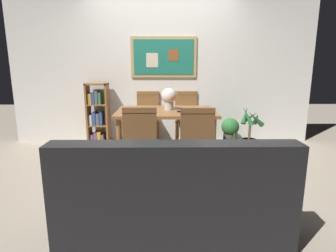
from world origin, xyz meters
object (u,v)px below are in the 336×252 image
object	(u,v)px
dining_chair_far_right	(186,113)
dining_chair_far_left	(148,113)
leather_couch	(173,196)
dining_table	(166,117)
bookshelf	(98,117)
dining_chair_near_left	(141,138)
potted_ivy	(230,130)
potted_palm	(250,133)
dining_chair_near_right	(196,138)
tv_remote	(181,111)
flower_vase	(169,97)

from	to	relation	value
dining_chair_far_right	dining_chair_far_left	bearing A→B (deg)	-179.05
leather_couch	dining_chair_far_left	bearing A→B (deg)	97.67
dining_table	bookshelf	size ratio (longest dim) A/B	1.32
dining_chair_far_left	leather_couch	xyz separation A→B (m)	(0.36, -2.65, -0.22)
dining_chair_near_left	potted_ivy	distance (m)	2.08
potted_palm	leather_couch	bearing A→B (deg)	-120.32
dining_chair_near_right	dining_chair_far_left	distance (m)	1.78
bookshelf	dining_chair_far_right	bearing A→B (deg)	3.34
potted_ivy	tv_remote	bearing A→B (deg)	-137.74
dining_chair_near_right	leather_couch	xyz separation A→B (m)	(-0.30, -0.99, -0.22)
dining_chair_near_right	dining_chair_far_right	distance (m)	1.67
potted_palm	dining_table	bearing A→B (deg)	-163.69
potted_ivy	potted_palm	size ratio (longest dim) A/B	0.70
dining_chair_near_left	bookshelf	size ratio (longest dim) A/B	0.85
dining_chair_far_right	tv_remote	size ratio (longest dim) A/B	6.06
dining_chair_far_right	tv_remote	bearing A→B (deg)	-98.55
dining_chair_near_left	flower_vase	xyz separation A→B (m)	(0.35, 0.85, 0.37)
dining_chair_near_right	dining_chair_near_left	xyz separation A→B (m)	(-0.64, 0.04, 0.00)
flower_vase	leather_couch	bearing A→B (deg)	-90.01
dining_table	dining_chair_far_left	size ratio (longest dim) A/B	1.54
leather_couch	potted_ivy	xyz separation A→B (m)	(1.06, 2.53, -0.05)
potted_ivy	potted_palm	distance (m)	0.40
dining_table	flower_vase	size ratio (longest dim) A/B	4.48
dining_chair_far_left	dining_chair_near_left	world-z (taller)	same
tv_remote	dining_chair_near_right	bearing A→B (deg)	-79.89
dining_chair_far_left	tv_remote	xyz separation A→B (m)	(0.52, -0.93, 0.20)
dining_table	dining_chair_far_right	world-z (taller)	dining_chair_far_right
potted_palm	flower_vase	size ratio (longest dim) A/B	2.34
dining_chair_far_right	flower_vase	xyz separation A→B (m)	(-0.31, -0.78, 0.37)
leather_couch	potted_palm	world-z (taller)	leather_couch
flower_vase	dining_chair_near_right	bearing A→B (deg)	-71.55
dining_chair_far_left	potted_ivy	size ratio (longest dim) A/B	1.79
potted_palm	tv_remote	world-z (taller)	tv_remote
flower_vase	dining_chair_near_left	bearing A→B (deg)	-112.17
dining_chair_far_right	potted_ivy	size ratio (longest dim) A/B	1.79
leather_couch	dining_chair_far_right	bearing A→B (deg)	83.39
dining_chair_far_right	potted_ivy	world-z (taller)	dining_chair_far_right
dining_chair_near_right	potted_ivy	world-z (taller)	dining_chair_near_right
potted_ivy	potted_palm	world-z (taller)	potted_palm
dining_chair_far_right	dining_chair_near_left	size ratio (longest dim) A/B	1.00
dining_table	potted_ivy	size ratio (longest dim) A/B	2.76
dining_chair_near_left	leather_couch	bearing A→B (deg)	-71.43
potted_palm	bookshelf	bearing A→B (deg)	171.93
leather_couch	potted_ivy	bearing A→B (deg)	67.31
dining_chair_far_right	tv_remote	xyz separation A→B (m)	(-0.14, -0.94, 0.20)
dining_chair_far_right	dining_chair_near_left	distance (m)	1.76
dining_table	dining_chair_near_left	size ratio (longest dim) A/B	1.54
dining_chair_near_right	dining_chair_near_left	bearing A→B (deg)	176.50
dining_chair_far_right	dining_chair_near_left	bearing A→B (deg)	-111.91
dining_table	bookshelf	xyz separation A→B (m)	(-1.16, 0.75, -0.14)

